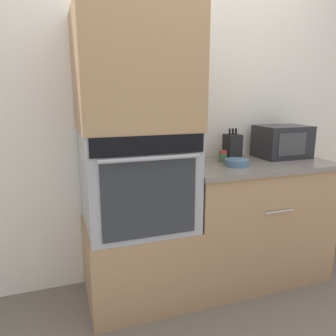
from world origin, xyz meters
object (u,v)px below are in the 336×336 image
at_px(knife_block, 232,147).
at_px(bowl, 237,162).
at_px(wall_oven, 137,179).
at_px(microwave, 282,142).
at_px(condiment_jar_near, 192,155).
at_px(condiment_jar_back, 201,154).
at_px(condiment_jar_far, 199,159).
at_px(condiment_jar_mid, 223,156).

height_order(knife_block, bowl, knife_block).
height_order(wall_oven, microwave, wall_oven).
height_order(condiment_jar_near, condiment_jar_back, condiment_jar_back).
distance_m(wall_oven, condiment_jar_back, 0.56).
relative_size(bowl, condiment_jar_near, 2.15).
distance_m(microwave, condiment_jar_far, 0.74).
bearing_deg(wall_oven, microwave, 4.71).
bearing_deg(microwave, knife_block, 174.56).
xyz_separation_m(microwave, bowl, (-0.50, -0.16, -0.10)).
xyz_separation_m(microwave, condiment_jar_near, (-0.71, 0.15, -0.09)).
bearing_deg(bowl, condiment_jar_back, 129.93).
distance_m(bowl, condiment_jar_far, 0.26).
bearing_deg(condiment_jar_back, condiment_jar_mid, -23.56).
distance_m(wall_oven, knife_block, 0.81).
xyz_separation_m(bowl, condiment_jar_back, (-0.18, 0.21, 0.03)).
bearing_deg(microwave, bowl, -162.21).
relative_size(knife_block, condiment_jar_far, 2.89).
distance_m(knife_block, condiment_jar_near, 0.31).
relative_size(condiment_jar_near, condiment_jar_back, 0.68).
bearing_deg(condiment_jar_near, condiment_jar_far, -97.79).
height_order(microwave, bowl, microwave).
distance_m(microwave, knife_block, 0.43).
bearing_deg(wall_oven, condiment_jar_mid, 7.23).
bearing_deg(knife_block, microwave, -5.44).
height_order(condiment_jar_near, condiment_jar_mid, condiment_jar_mid).
relative_size(wall_oven, condiment_jar_mid, 8.06).
bearing_deg(bowl, condiment_jar_near, 123.27).
bearing_deg(knife_block, bowl, -111.30).
bearing_deg(condiment_jar_mid, wall_oven, -172.77).
height_order(bowl, condiment_jar_far, condiment_jar_far).
bearing_deg(wall_oven, knife_block, 10.15).
relative_size(knife_block, condiment_jar_mid, 2.81).
height_order(knife_block, condiment_jar_near, knife_block).
xyz_separation_m(wall_oven, condiment_jar_near, (0.50, 0.25, 0.09)).
height_order(bowl, condiment_jar_mid, condiment_jar_mid).
height_order(wall_oven, condiment_jar_mid, wall_oven).
height_order(microwave, condiment_jar_mid, microwave).
height_order(microwave, knife_block, microwave).
relative_size(condiment_jar_near, condiment_jar_far, 0.93).
height_order(bowl, condiment_jar_near, condiment_jar_near).
height_order(knife_block, condiment_jar_far, knife_block).
height_order(microwave, condiment_jar_near, microwave).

